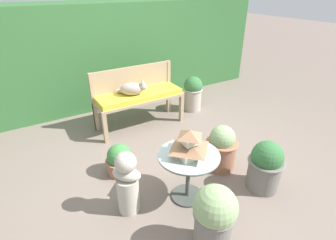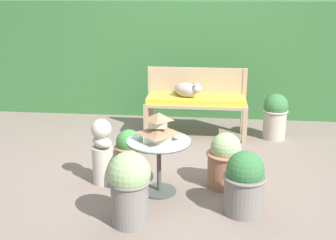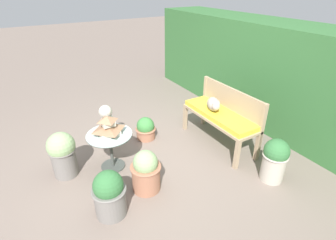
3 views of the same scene
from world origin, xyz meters
TOP-DOWN VIEW (x-y plane):
  - ground at (0.00, 0.00)m, footprint 30.00×30.00m
  - foliage_hedge_back at (0.00, 2.58)m, footprint 6.40×1.04m
  - garden_bench at (0.11, 1.15)m, footprint 1.37×0.47m
  - bench_backrest at (0.11, 1.37)m, footprint 1.37×0.06m
  - cat at (-0.01, 1.12)m, footprint 0.41×0.37m
  - patio_table at (-0.17, -0.57)m, footprint 0.63×0.63m
  - pagoda_birdhouse at (-0.17, -0.57)m, footprint 0.35×0.35m
  - garden_bust at (-0.78, -0.41)m, footprint 0.32×0.33m
  - potted_plant_patio_mid at (-0.35, -1.18)m, footprint 0.37×0.37m
  - potted_plant_table_near at (-0.63, 0.20)m, footprint 0.35×0.35m
  - potted_plant_path_edge at (0.64, -0.88)m, footprint 0.39×0.39m
  - potted_plant_bench_left at (0.48, -0.34)m, footprint 0.40×0.40m
  - potted_plant_table_far at (1.18, 1.20)m, footprint 0.34×0.34m

SIDE VIEW (x-z plane):
  - ground at x=0.00m, z-range 0.00..0.00m
  - potted_plant_table_near at x=-0.63m, z-range -0.02..0.37m
  - potted_plant_bench_left at x=0.48m, z-range -0.01..0.57m
  - potted_plant_path_edge at x=0.64m, z-range 0.00..0.59m
  - potted_plant_table_far at x=1.18m, z-range 0.02..0.64m
  - garden_bust at x=-0.78m, z-range 0.00..0.69m
  - potted_plant_patio_mid at x=-0.35m, z-range 0.02..0.68m
  - patio_table at x=-0.17m, z-range 0.16..0.71m
  - garden_bench at x=0.11m, z-range 0.20..0.77m
  - cat at x=-0.01m, z-range 0.55..0.79m
  - bench_backrest at x=0.11m, z-range 0.21..1.13m
  - pagoda_birdhouse at x=-0.17m, z-range 0.53..0.81m
  - foliage_hedge_back at x=0.00m, z-range 0.00..1.78m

